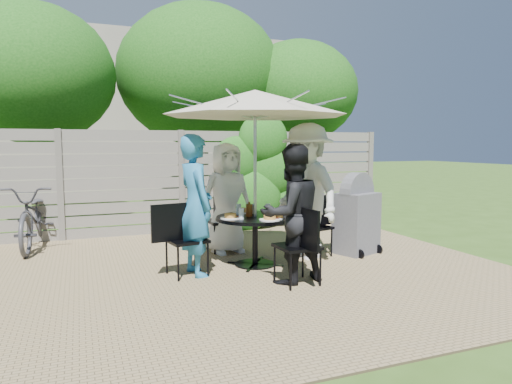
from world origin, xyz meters
name	(u,v)px	position (x,y,z in m)	size (l,w,h in m)	color
backyard_envelope	(136,113)	(0.09, 10.29, 2.61)	(60.00, 60.00, 5.00)	#324F18
patio_table	(255,232)	(0.41, 0.41, 0.46)	(1.15, 1.15, 0.66)	black
umbrella	(255,103)	(0.41, 0.41, 2.12)	(2.69, 2.69, 2.28)	silver
chair_back	(223,233)	(0.27, 1.36, 0.28)	(0.46, 0.68, 0.93)	black
person_back	(227,198)	(0.29, 1.23, 0.81)	(0.79, 0.52, 1.62)	white
chair_left	(186,255)	(-0.54, 0.26, 0.27)	(0.68, 0.51, 0.91)	black
person_left	(196,206)	(-0.41, 0.28, 0.86)	(0.63, 0.41, 1.72)	teal
chair_front	(298,262)	(0.56, -0.55, 0.27)	(0.47, 0.67, 0.91)	black
person_front	(291,214)	(0.54, -0.41, 0.80)	(0.78, 0.61, 1.60)	black
chair_right	(314,239)	(1.37, 0.56, 0.26)	(0.67, 0.52, 0.87)	black
person_right	(307,192)	(1.23, 0.54, 0.94)	(1.22, 0.70, 1.89)	silver
plate_back	(242,211)	(0.36, 0.76, 0.69)	(0.26, 0.26, 0.06)	white
plate_left	(230,217)	(0.06, 0.35, 0.69)	(0.26, 0.26, 0.06)	white
plate_front	(270,218)	(0.47, 0.05, 0.69)	(0.26, 0.26, 0.06)	white
plate_right	(278,212)	(0.77, 0.46, 0.69)	(0.26, 0.26, 0.06)	white
plate_extra	(279,217)	(0.64, 0.14, 0.69)	(0.24, 0.24, 0.06)	white
glass_back	(239,209)	(0.27, 0.65, 0.73)	(0.07, 0.07, 0.14)	silver
glass_left	(241,214)	(0.17, 0.26, 0.73)	(0.07, 0.07, 0.14)	silver
glass_front	(273,213)	(0.56, 0.17, 0.73)	(0.07, 0.07, 0.14)	silver
glass_right	(268,209)	(0.65, 0.55, 0.73)	(0.07, 0.07, 0.14)	silver
syrup_jug	(249,210)	(0.35, 0.45, 0.74)	(0.09, 0.09, 0.16)	#59280C
coffee_cup	(253,209)	(0.48, 0.64, 0.72)	(0.08, 0.08, 0.12)	#C6B293
bicycle	(35,217)	(-2.36, 2.60, 0.49)	(0.66, 1.88, 0.99)	#333338
bbq_grill	(356,217)	(2.02, 0.49, 0.54)	(0.70, 0.63, 1.20)	#5A5A5F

